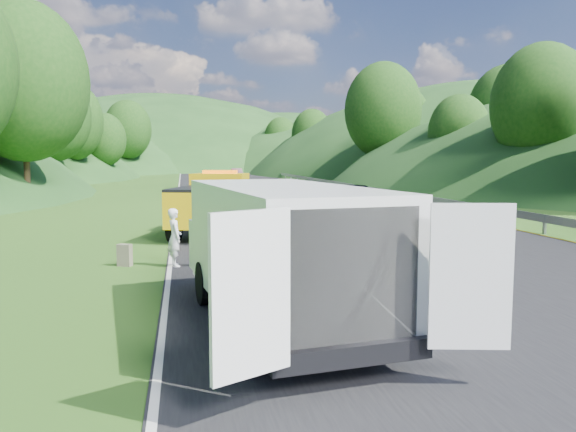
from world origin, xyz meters
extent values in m
plane|color=#38661E|center=(0.00, 0.00, 0.00)|extent=(320.00, 320.00, 0.00)
cube|color=black|center=(3.00, 40.00, 0.01)|extent=(14.00, 200.00, 0.02)
cube|color=gray|center=(10.30, 52.50, 0.00)|extent=(0.06, 140.00, 1.52)
cylinder|color=black|center=(-2.68, 9.18, 0.49)|extent=(0.61, 1.03, 0.97)
cylinder|color=black|center=(-0.92, 8.64, 0.49)|extent=(0.61, 1.03, 0.97)
cylinder|color=black|center=(-3.84, 5.47, 0.49)|extent=(0.61, 1.03, 0.97)
cylinder|color=black|center=(-2.07, 4.92, 0.49)|extent=(0.61, 1.03, 0.97)
cube|color=#DCAD0B|center=(-2.05, 8.12, 1.41)|extent=(2.46, 2.11, 1.85)
cube|color=#DCAD0B|center=(-2.70, 6.03, 1.17)|extent=(3.03, 3.79, 1.26)
cube|color=black|center=(-2.70, 6.03, 1.85)|extent=(3.03, 3.79, 0.10)
cube|color=black|center=(-1.70, 9.23, 0.88)|extent=(2.20, 1.69, 0.68)
cube|color=black|center=(-1.53, 9.79, 0.68)|extent=(2.01, 0.79, 0.49)
cube|color=#DCAD0B|center=(-1.60, 9.56, 1.51)|extent=(2.09, 1.31, 1.06)
cube|color=orange|center=(-2.05, 8.12, 2.38)|extent=(1.37, 0.64, 0.16)
cube|color=black|center=(-1.84, 8.77, 1.75)|extent=(1.79, 0.62, 0.88)
cylinder|color=black|center=(-3.08, -3.16, 0.44)|extent=(0.45, 0.91, 0.88)
cylinder|color=black|center=(-1.12, -2.89, 0.44)|extent=(0.45, 0.91, 0.88)
cylinder|color=black|center=(-2.57, -6.85, 0.44)|extent=(0.45, 0.91, 0.88)
cylinder|color=black|center=(-0.61, -6.58, 0.44)|extent=(0.45, 0.91, 0.88)
cube|color=white|center=(-1.83, -4.98, 1.48)|extent=(3.01, 5.95, 2.03)
cube|color=white|center=(-2.24, -1.99, 1.04)|extent=(2.31, 1.28, 1.10)
cube|color=black|center=(-2.21, -2.21, 1.92)|extent=(2.06, 0.65, 0.91)
cube|color=black|center=(-1.45, -7.74, 1.48)|extent=(1.86, 0.36, 1.75)
cube|color=white|center=(-2.79, -8.43, 1.48)|extent=(0.95, 0.54, 1.86)
cube|color=white|center=(0.03, -8.04, 1.48)|extent=(1.03, 0.28, 1.86)
cube|color=black|center=(-1.43, -7.85, 0.49)|extent=(2.19, 0.46, 0.27)
imported|color=silver|center=(-3.76, 0.96, 0.00)|extent=(0.55, 0.67, 1.59)
imported|color=tan|center=(-2.94, 0.63, 0.00)|extent=(0.64, 0.62, 1.04)
imported|color=black|center=(-1.95, -4.76, 0.00)|extent=(1.43, 1.30, 1.93)
cube|color=#635E4A|center=(-5.12, 1.32, 0.30)|extent=(0.43, 0.34, 0.61)
cylinder|color=black|center=(-0.78, -5.83, 0.00)|extent=(0.59, 0.59, 0.20)
imported|color=black|center=(4.94, 12.58, 0.00)|extent=(3.35, 5.95, 1.57)
imported|color=#525358|center=(2.45, 60.74, 0.00)|extent=(1.51, 3.75, 1.28)
imported|color=brown|center=(4.11, 66.05, 0.00)|extent=(1.47, 4.22, 1.39)
imported|color=brown|center=(3.32, 95.88, 0.00)|extent=(1.84, 4.53, 1.32)
camera|label=1|loc=(-3.51, -14.43, 2.98)|focal=35.00mm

